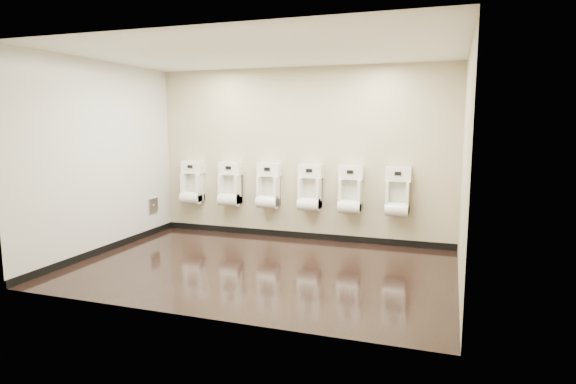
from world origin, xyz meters
name	(u,v)px	position (x,y,z in m)	size (l,w,h in m)	color
ground	(261,267)	(0.00, 0.00, 0.00)	(5.00, 3.50, 0.00)	black
ceiling	(259,52)	(0.00, 0.00, 2.80)	(5.00, 3.50, 0.00)	white
back_wall	(300,154)	(0.00, 1.75, 1.40)	(5.00, 0.02, 2.80)	#BCB18E
front_wall	(191,177)	(0.00, -1.75, 1.40)	(5.00, 0.02, 2.80)	#BCB18E
left_wall	(102,158)	(-2.50, 0.00, 1.40)	(0.02, 3.50, 2.80)	#BCB18E
right_wall	(465,169)	(2.50, 0.00, 1.40)	(0.02, 3.50, 2.80)	#BCB18E
tile_overlay_left	(102,158)	(-2.50, 0.00, 1.40)	(0.01, 3.50, 2.80)	silver
skirting_back	(300,235)	(0.00, 1.74, 0.05)	(5.00, 0.02, 0.10)	black
skirting_left	(107,248)	(-2.49, 0.00, 0.05)	(0.02, 3.50, 0.10)	black
access_panel	(153,205)	(-2.48, 1.20, 0.50)	(0.04, 0.25, 0.25)	#9E9EA3
urinal_0	(192,185)	(-1.95, 1.62, 0.82)	(0.40, 0.30, 0.74)	white
urinal_1	(230,187)	(-1.22, 1.62, 0.82)	(0.40, 0.30, 0.74)	white
urinal_2	(268,189)	(-0.51, 1.62, 0.82)	(0.40, 0.30, 0.74)	white
urinal_3	(310,191)	(0.21, 1.62, 0.82)	(0.40, 0.30, 0.74)	white
urinal_4	(350,193)	(0.87, 1.62, 0.82)	(0.40, 0.30, 0.74)	white
urinal_5	(398,195)	(1.60, 1.62, 0.82)	(0.40, 0.30, 0.74)	white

